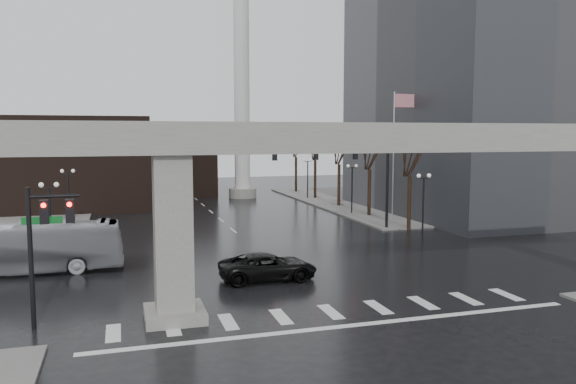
{
  "coord_description": "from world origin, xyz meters",
  "views": [
    {
      "loc": [
        -9.17,
        -24.53,
        8.19
      ],
      "look_at": [
        1.08,
        9.42,
        4.5
      ],
      "focal_mm": 35.0,
      "sensor_mm": 36.0,
      "label": 1
    }
  ],
  "objects_px": {
    "signal_mast_arm": "(346,162)",
    "city_bus": "(25,247)",
    "far_car": "(176,224)",
    "pickup_truck": "(268,267)"
  },
  "relations": [
    {
      "from": "signal_mast_arm",
      "to": "city_bus",
      "type": "xyz_separation_m",
      "value": [
        -23.57,
        -7.84,
        -4.29
      ]
    },
    {
      "from": "signal_mast_arm",
      "to": "far_car",
      "type": "distance_m",
      "value": 15.22
    },
    {
      "from": "pickup_truck",
      "to": "far_car",
      "type": "bearing_deg",
      "value": 11.36
    },
    {
      "from": "signal_mast_arm",
      "to": "far_car",
      "type": "xyz_separation_m",
      "value": [
        -13.74,
        4.04,
        -5.16
      ]
    },
    {
      "from": "signal_mast_arm",
      "to": "far_car",
      "type": "relative_size",
      "value": 3.09
    },
    {
      "from": "far_car",
      "to": "pickup_truck",
      "type": "bearing_deg",
      "value": -81.37
    },
    {
      "from": "signal_mast_arm",
      "to": "pickup_truck",
      "type": "height_order",
      "value": "signal_mast_arm"
    },
    {
      "from": "far_car",
      "to": "city_bus",
      "type": "bearing_deg",
      "value": -132.04
    },
    {
      "from": "pickup_truck",
      "to": "city_bus",
      "type": "height_order",
      "value": "city_bus"
    },
    {
      "from": "far_car",
      "to": "signal_mast_arm",
      "type": "bearing_deg",
      "value": -18.82
    }
  ]
}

